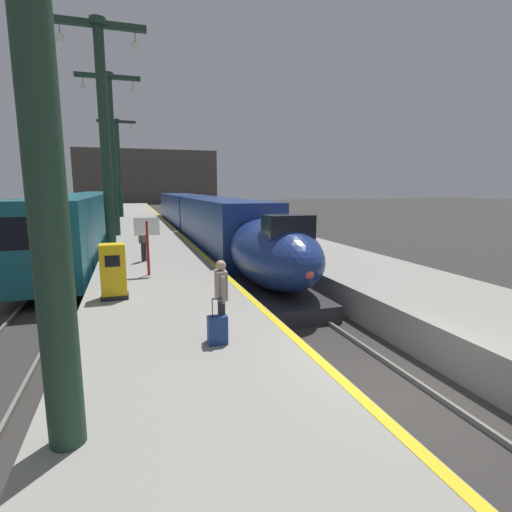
% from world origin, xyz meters
% --- Properties ---
extents(ground_plane, '(260.00, 260.00, 0.00)m').
position_xyz_m(ground_plane, '(0.00, 0.00, 0.00)').
color(ground_plane, '#33302D').
extents(platform_left, '(4.80, 110.00, 1.05)m').
position_xyz_m(platform_left, '(-4.05, 24.75, 0.53)').
color(platform_left, gray).
rests_on(platform_left, ground).
extents(platform_right, '(4.80, 110.00, 1.05)m').
position_xyz_m(platform_right, '(4.05, 24.75, 0.53)').
color(platform_right, gray).
rests_on(platform_right, ground).
extents(platform_left_safety_stripe, '(0.20, 107.80, 0.01)m').
position_xyz_m(platform_left_safety_stripe, '(-1.77, 24.75, 1.05)').
color(platform_left_safety_stripe, yellow).
rests_on(platform_left_safety_stripe, platform_left).
extents(rail_main_left, '(0.08, 110.00, 0.12)m').
position_xyz_m(rail_main_left, '(-0.75, 27.50, 0.06)').
color(rail_main_left, slate).
rests_on(rail_main_left, ground).
extents(rail_main_right, '(0.08, 110.00, 0.12)m').
position_xyz_m(rail_main_right, '(0.75, 27.50, 0.06)').
color(rail_main_right, slate).
rests_on(rail_main_right, ground).
extents(rail_secondary_left, '(0.08, 110.00, 0.12)m').
position_xyz_m(rail_secondary_left, '(-8.85, 27.50, 0.06)').
color(rail_secondary_left, slate).
rests_on(rail_secondary_left, ground).
extents(rail_secondary_right, '(0.08, 110.00, 0.12)m').
position_xyz_m(rail_secondary_right, '(-7.35, 27.50, 0.06)').
color(rail_secondary_right, slate).
rests_on(rail_secondary_right, ground).
extents(highspeed_train_main, '(2.92, 37.91, 3.60)m').
position_xyz_m(highspeed_train_main, '(0.00, 22.67, 1.93)').
color(highspeed_train_main, navy).
rests_on(highspeed_train_main, ground).
extents(regional_train_adjacent, '(2.85, 36.60, 3.80)m').
position_xyz_m(regional_train_adjacent, '(-8.10, 26.55, 2.13)').
color(regional_train_adjacent, '#145660').
rests_on(regional_train_adjacent, ground).
extents(station_column_mid, '(4.00, 0.68, 10.27)m').
position_xyz_m(station_column_mid, '(-5.90, 13.13, 7.15)').
color(station_column_mid, '#1E3828').
rests_on(station_column_mid, platform_left).
extents(station_column_far, '(4.00, 0.68, 10.42)m').
position_xyz_m(station_column_far, '(-5.90, 22.17, 7.23)').
color(station_column_far, '#1E3828').
rests_on(station_column_far, platform_left).
extents(station_column_distant, '(4.00, 0.68, 10.43)m').
position_xyz_m(station_column_distant, '(-5.90, 40.36, 7.23)').
color(station_column_distant, '#1E3828').
rests_on(station_column_distant, platform_left).
extents(passenger_near_edge, '(0.23, 0.57, 1.69)m').
position_xyz_m(passenger_near_edge, '(-3.25, 1.78, 2.04)').
color(passenger_near_edge, '#23232D').
rests_on(passenger_near_edge, platform_left).
extents(passenger_mid_platform, '(0.39, 0.49, 1.69)m').
position_xyz_m(passenger_mid_platform, '(-4.52, 11.53, 2.04)').
color(passenger_mid_platform, '#23232D').
rests_on(passenger_mid_platform, platform_left).
extents(rolling_suitcase, '(0.40, 0.22, 0.98)m').
position_xyz_m(rolling_suitcase, '(-3.42, 1.42, 1.35)').
color(rolling_suitcase, navy).
rests_on(rolling_suitcase, platform_left).
extents(ticket_machine_yellow, '(0.76, 0.62, 1.60)m').
position_xyz_m(ticket_machine_yellow, '(-5.55, 5.71, 1.79)').
color(ticket_machine_yellow, yellow).
rests_on(ticket_machine_yellow, platform_left).
extents(departure_info_board, '(0.90, 0.10, 2.12)m').
position_xyz_m(departure_info_board, '(-4.46, 8.61, 2.56)').
color(departure_info_board, maroon).
rests_on(departure_info_board, platform_left).
extents(terminus_back_wall, '(36.00, 2.00, 14.00)m').
position_xyz_m(terminus_back_wall, '(0.00, 102.00, 7.00)').
color(terminus_back_wall, '#4C4742').
rests_on(terminus_back_wall, ground).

